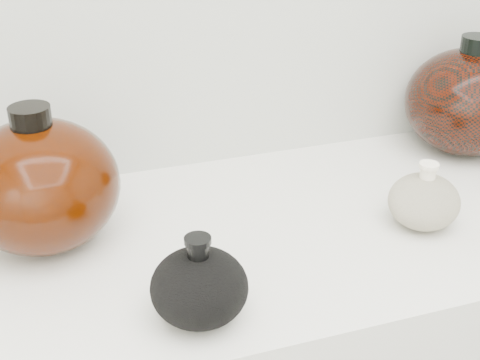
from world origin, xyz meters
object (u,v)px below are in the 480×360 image
object	(u,v)px
cream_gourd_vase	(424,201)
left_round_pot	(41,185)
black_gourd_vase	(199,287)
right_round_pot	(468,101)

from	to	relation	value
cream_gourd_vase	left_round_pot	size ratio (longest dim) A/B	0.50
cream_gourd_vase	left_round_pot	world-z (taller)	left_round_pot
cream_gourd_vase	left_round_pot	bearing A→B (deg)	166.19
black_gourd_vase	right_round_pot	bearing A→B (deg)	27.97
cream_gourd_vase	left_round_pot	xyz separation A→B (m)	(-0.54, 0.13, 0.05)
left_round_pot	right_round_pot	xyz separation A→B (m)	(0.76, 0.08, 0.00)
left_round_pot	right_round_pot	size ratio (longest dim) A/B	0.74
right_round_pot	cream_gourd_vase	bearing A→B (deg)	-135.76
cream_gourd_vase	black_gourd_vase	bearing A→B (deg)	-164.69
cream_gourd_vase	right_round_pot	bearing A→B (deg)	44.24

